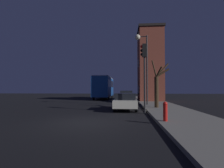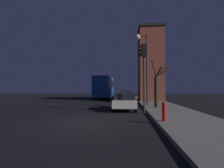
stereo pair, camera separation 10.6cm
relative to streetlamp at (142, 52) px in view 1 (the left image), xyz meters
name	(u,v)px [view 1 (the left image)]	position (x,y,z in m)	size (l,w,h in m)	color
ground_plane	(87,122)	(-3.50, -8.71, -5.33)	(120.00, 120.00, 0.00)	black
sidewalk	(193,122)	(1.62, -8.71, -5.25)	(3.39, 60.00, 0.16)	#605E59
brick_building	(150,65)	(1.67, 7.17, -0.27)	(3.33, 5.22, 9.78)	brown
streetlamp	(142,52)	(0.00, 0.00, 0.00)	(1.23, 0.53, 6.95)	#28282B
traffic_light	(144,64)	(-0.34, -5.40, -1.95)	(0.43, 0.24, 4.74)	#28282B
bare_tree	(157,86)	(1.00, -2.66, -3.42)	(1.40, 1.52, 4.01)	#382819
bus	(104,86)	(-5.50, 12.76, -3.11)	(2.53, 10.19, 3.75)	#194793
car_near_lane	(125,101)	(-1.64, -3.51, -4.63)	(1.74, 3.87, 1.33)	beige
car_mid_lane	(126,96)	(-1.59, 6.17, -4.55)	(1.74, 4.72, 1.48)	#B7BABF
car_far_lane	(126,95)	(-1.63, 13.29, -4.60)	(1.74, 4.03, 1.40)	#B21E19
fire_hydrant	(165,111)	(0.27, -9.01, -4.70)	(0.21, 0.21, 0.91)	red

